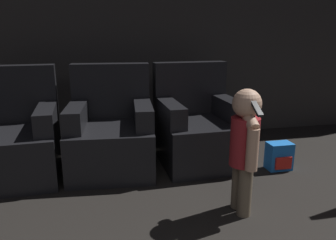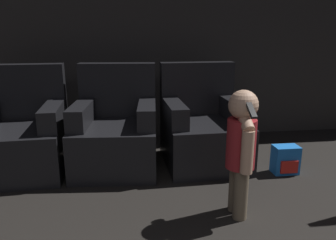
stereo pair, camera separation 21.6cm
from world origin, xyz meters
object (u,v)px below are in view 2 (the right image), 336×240
Objects in this scene: armchair_left at (22,136)px; armchair_middle at (116,133)px; toy_backpack at (285,160)px; armchair_right at (203,129)px; person_toddler at (241,144)px.

armchair_left and armchair_middle have the same top height.
armchair_middle is 1.64m from toy_backpack.
armchair_middle is (0.88, -0.00, 0.00)m from armchair_left.
armchair_right is 1.07m from person_toddler.
person_toddler is (0.03, -1.05, 0.20)m from armchair_right.
armchair_right reaches higher than person_toddler.
armchair_left is at bearing 170.96° from toy_backpack.
armchair_left is 2.07m from person_toddler.
armchair_left is at bearing -120.09° from person_toddler.
armchair_right is at bearing -178.16° from person_toddler.
toy_backpack is at bearing -11.88° from armchair_left.
armchair_middle is 0.87m from armchair_right.
armchair_left is 1.00× the size of armchair_middle.
armchair_middle is 1.00× the size of armchair_right.
person_toddler is 1.03m from toy_backpack.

